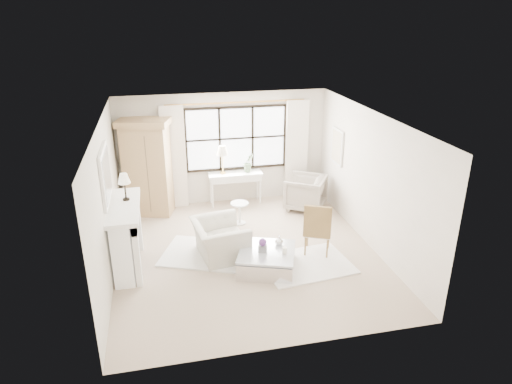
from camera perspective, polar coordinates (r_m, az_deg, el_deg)
floor at (r=9.08m, az=-1.13°, el=-7.68°), size 5.50×5.50×0.00m
ceiling at (r=8.09m, az=-1.27°, el=9.16°), size 5.50×5.50×0.00m
wall_back at (r=11.06m, az=-4.03°, el=5.41°), size 5.00×0.00×5.00m
wall_front at (r=6.10m, az=3.99°, el=-9.14°), size 5.00×0.00×5.00m
wall_left at (r=8.41m, az=-18.13°, el=-1.13°), size 0.00×5.50×5.50m
wall_right at (r=9.28m, az=14.12°, el=1.48°), size 0.00×5.50×5.50m
window_pane at (r=11.02m, az=-2.49°, el=6.73°), size 2.40×0.02×1.50m
window_frame at (r=11.01m, az=-2.48°, el=6.72°), size 2.50×0.04×1.50m
curtain_rod at (r=10.76m, az=-2.51°, el=11.12°), size 3.30×0.04×0.04m
curtain_left at (r=10.90m, az=-10.19°, el=4.22°), size 0.55×0.10×2.47m
curtain_right at (r=11.39m, az=5.09°, el=5.27°), size 0.55×0.10×2.47m
fireplace at (r=8.68m, az=-16.10°, el=-5.28°), size 0.58×1.66×1.26m
mirror_frame at (r=8.24m, az=-18.32°, el=2.03°), size 0.05×1.15×0.95m
mirror_glass at (r=8.23m, az=-18.12°, el=2.04°), size 0.02×1.00×0.80m
art_frame at (r=10.67m, az=10.12°, el=5.62°), size 0.04×0.62×0.82m
art_canvas at (r=10.66m, az=10.02°, el=5.62°), size 0.01×0.52×0.72m
mantel_lamp at (r=8.47m, az=-16.18°, el=1.49°), size 0.22×0.22×0.51m
armoire at (r=10.69m, az=-13.43°, el=3.08°), size 1.27×0.98×2.24m
console_table at (r=11.19m, az=-2.59°, el=0.49°), size 1.30×0.46×0.80m
console_lamp at (r=10.85m, az=-4.23°, el=5.11°), size 0.28×0.28×0.69m
orchid_plant at (r=11.03m, az=-0.95°, el=3.67°), size 0.29×0.25×0.46m
side_table at (r=10.14m, az=-2.06°, el=-2.27°), size 0.40×0.40×0.51m
rug_left at (r=9.09m, az=-5.88°, el=-7.67°), size 2.10×1.81×0.03m
rug_right at (r=8.75m, az=6.32°, el=-8.95°), size 1.75×1.39×0.03m
club_armchair at (r=8.86m, az=-4.55°, el=-5.95°), size 1.10×1.22×0.71m
wingback_chair at (r=10.95m, az=6.18°, el=-0.08°), size 1.22×1.21×0.81m
french_chair at (r=9.02m, az=7.66°, el=-5.87°), size 0.64×0.64×1.08m
coffee_table at (r=8.50m, az=1.35°, el=-8.51°), size 1.28×1.28×0.38m
planter_box at (r=8.36m, az=0.83°, el=-7.06°), size 0.19×0.19×0.11m
planter_flowers at (r=8.30m, az=0.84°, el=-6.29°), size 0.15×0.15×0.15m
pillar_candle at (r=8.30m, az=3.59°, el=-7.31°), size 0.08×0.08×0.12m
coffee_vase at (r=8.58m, az=2.91°, el=-6.08°), size 0.17×0.17×0.17m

